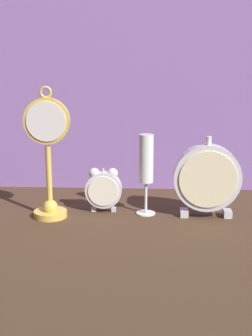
{
  "coord_description": "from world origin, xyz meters",
  "views": [
    {
      "loc": [
        0.06,
        -1.06,
        0.39
      ],
      "look_at": [
        0.0,
        0.08,
        0.12
      ],
      "focal_mm": 50.0,
      "sensor_mm": 36.0,
      "label": 1
    }
  ],
  "objects_px": {
    "alarm_clock_twin_bell": "(104,188)",
    "mantel_clock_silver": "(207,178)",
    "pocket_watch_on_stand": "(48,158)",
    "champagne_flute": "(146,165)"
  },
  "relations": [
    {
      "from": "mantel_clock_silver",
      "to": "champagne_flute",
      "type": "bearing_deg",
      "value": 174.05
    },
    {
      "from": "pocket_watch_on_stand",
      "to": "champagne_flute",
      "type": "distance_m",
      "value": 0.24
    },
    {
      "from": "alarm_clock_twin_bell",
      "to": "mantel_clock_silver",
      "type": "xyz_separation_m",
      "value": [
        0.26,
        -0.03,
        0.04
      ]
    },
    {
      "from": "pocket_watch_on_stand",
      "to": "mantel_clock_silver",
      "type": "distance_m",
      "value": 0.39
    },
    {
      "from": "alarm_clock_twin_bell",
      "to": "champagne_flute",
      "type": "distance_m",
      "value": 0.13
    },
    {
      "from": "pocket_watch_on_stand",
      "to": "mantel_clock_silver",
      "type": "bearing_deg",
      "value": 2.94
    },
    {
      "from": "alarm_clock_twin_bell",
      "to": "champagne_flute",
      "type": "bearing_deg",
      "value": -6.62
    },
    {
      "from": "mantel_clock_silver",
      "to": "champagne_flute",
      "type": "distance_m",
      "value": 0.15
    },
    {
      "from": "pocket_watch_on_stand",
      "to": "mantel_clock_silver",
      "type": "xyz_separation_m",
      "value": [
        0.39,
        0.02,
        -0.05
      ]
    },
    {
      "from": "alarm_clock_twin_bell",
      "to": "mantel_clock_silver",
      "type": "distance_m",
      "value": 0.26
    }
  ]
}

